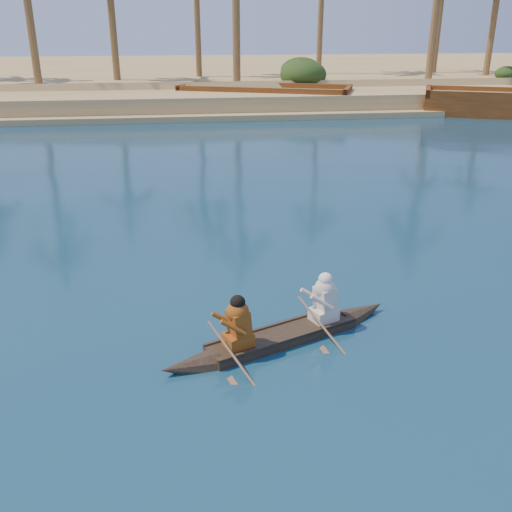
{
  "coord_description": "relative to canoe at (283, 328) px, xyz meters",
  "views": [
    {
      "loc": [
        1.81,
        -12.44,
        5.47
      ],
      "look_at": [
        3.33,
        -1.32,
        0.88
      ],
      "focal_mm": 40.0,
      "sensor_mm": 36.0,
      "label": 1
    }
  ],
  "objects": [
    {
      "name": "canoe",
      "position": [
        0.0,
        0.0,
        0.0
      ],
      "size": [
        4.71,
        2.46,
        1.33
      ],
      "rotation": [
        0.0,
        0.0,
        0.4
      ],
      "color": "#3A3020",
      "rests_on": "ground"
    },
    {
      "name": "sandy_embankment",
      "position": [
        -3.55,
        50.25,
        0.27
      ],
      "size": [
        150.0,
        51.0,
        1.5
      ],
      "color": "tan",
      "rests_on": "ground"
    },
    {
      "name": "barge_mid",
      "position": [
        4.27,
        30.36,
        0.41
      ],
      "size": [
        12.01,
        7.78,
        1.9
      ],
      "rotation": [
        0.0,
        0.0,
        -0.38
      ],
      "color": "brown",
      "rests_on": "ground"
    },
    {
      "name": "shrub_cluster",
      "position": [
        -3.55,
        34.86,
        0.94
      ],
      "size": [
        100.0,
        6.0,
        2.4
      ],
      "primitive_type": null,
      "color": "#1D3E16",
      "rests_on": "ground"
    },
    {
      "name": "ground",
      "position": [
        -3.55,
        3.36,
        -0.26
      ],
      "size": [
        160.0,
        160.0,
        0.0
      ],
      "primitive_type": "plane",
      "color": "#0C2B4C",
      "rests_on": "ground"
    }
  ]
}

